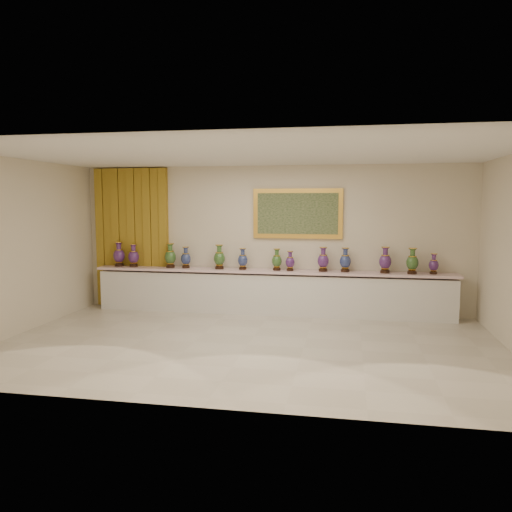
{
  "coord_description": "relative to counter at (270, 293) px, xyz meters",
  "views": [
    {
      "loc": [
        1.54,
        -7.58,
        2.25
      ],
      "look_at": [
        -0.18,
        1.7,
        1.24
      ],
      "focal_mm": 35.0,
      "sensor_mm": 36.0,
      "label": 1
    }
  ],
  "objects": [
    {
      "name": "vase_9",
      "position": [
        1.49,
        0.01,
        0.68
      ],
      "size": [
        0.24,
        0.24,
        0.48
      ],
      "rotation": [
        0.0,
        0.0,
        0.1
      ],
      "color": "black",
      "rests_on": "counter"
    },
    {
      "name": "counter",
      "position": [
        0.0,
        0.0,
        0.0
      ],
      "size": [
        7.28,
        0.48,
        0.9
      ],
      "color": "white",
      "rests_on": "ground"
    },
    {
      "name": "vase_7",
      "position": [
        0.41,
        -0.03,
        0.64
      ],
      "size": [
        0.19,
        0.19,
        0.39
      ],
      "rotation": [
        0.0,
        0.0,
        0.04
      ],
      "color": "black",
      "rests_on": "counter"
    },
    {
      "name": "vase_6",
      "position": [
        0.14,
        -0.02,
        0.66
      ],
      "size": [
        0.23,
        0.23,
        0.44
      ],
      "rotation": [
        0.0,
        0.0,
        -0.15
      ],
      "color": "black",
      "rests_on": "counter"
    },
    {
      "name": "vase_10",
      "position": [
        2.25,
        -0.01,
        0.69
      ],
      "size": [
        0.25,
        0.25,
        0.51
      ],
      "rotation": [
        0.0,
        0.0,
        -0.07
      ],
      "color": "black",
      "rests_on": "counter"
    },
    {
      "name": "vase_5",
      "position": [
        -0.56,
        -0.02,
        0.66
      ],
      "size": [
        0.22,
        0.22,
        0.43
      ],
      "rotation": [
        0.0,
        0.0,
        0.09
      ],
      "color": "black",
      "rests_on": "counter"
    },
    {
      "name": "vase_1",
      "position": [
        -2.93,
        -0.0,
        0.68
      ],
      "size": [
        0.29,
        0.29,
        0.49
      ],
      "rotation": [
        0.0,
        0.0,
        -0.33
      ],
      "color": "black",
      "rests_on": "counter"
    },
    {
      "name": "vase_3",
      "position": [
        -1.77,
        0.01,
        0.66
      ],
      "size": [
        0.25,
        0.25,
        0.44
      ],
      "rotation": [
        0.0,
        0.0,
        0.23
      ],
      "color": "black",
      "rests_on": "counter"
    },
    {
      "name": "vase_4",
      "position": [
        -1.04,
        -0.04,
        0.69
      ],
      "size": [
        0.26,
        0.26,
        0.5
      ],
      "rotation": [
        0.0,
        0.0,
        -0.14
      ],
      "color": "black",
      "rests_on": "counter"
    },
    {
      "name": "label_card",
      "position": [
        -1.47,
        -0.14,
        0.47
      ],
      "size": [
        0.1,
        0.06,
        0.0
      ],
      "primitive_type": "cube",
      "color": "white",
      "rests_on": "counter"
    },
    {
      "name": "vase_8",
      "position": [
        1.06,
        -0.0,
        0.68
      ],
      "size": [
        0.27,
        0.27,
        0.48
      ],
      "rotation": [
        0.0,
        0.0,
        0.26
      ],
      "color": "black",
      "rests_on": "counter"
    },
    {
      "name": "vase_0",
      "position": [
        -3.27,
        0.01,
        0.7
      ],
      "size": [
        0.27,
        0.27,
        0.52
      ],
      "rotation": [
        0.0,
        0.0,
        0.11
      ],
      "color": "black",
      "rests_on": "counter"
    },
    {
      "name": "vase_12",
      "position": [
        3.15,
        0.01,
        0.64
      ],
      "size": [
        0.23,
        0.23,
        0.39
      ],
      "rotation": [
        0.0,
        0.0,
        -0.29
      ],
      "color": "black",
      "rests_on": "counter"
    },
    {
      "name": "ground",
      "position": [
        0.0,
        -2.27,
        -0.44
      ],
      "size": [
        8.0,
        8.0,
        0.0
      ],
      "primitive_type": "plane",
      "color": "beige",
      "rests_on": "ground"
    },
    {
      "name": "vase_11",
      "position": [
        2.75,
        -0.05,
        0.69
      ],
      "size": [
        0.24,
        0.24,
        0.5
      ],
      "rotation": [
        0.0,
        0.0,
        -0.04
      ],
      "color": "black",
      "rests_on": "counter"
    },
    {
      "name": "room",
      "position": [
        -2.46,
        0.17,
        1.15
      ],
      "size": [
        8.0,
        8.0,
        8.0
      ],
      "color": "beige",
      "rests_on": "ground"
    },
    {
      "name": "vase_2",
      "position": [
        -2.11,
        -0.01,
        0.69
      ],
      "size": [
        0.27,
        0.27,
        0.51
      ],
      "rotation": [
        0.0,
        0.0,
        -0.16
      ],
      "color": "black",
      "rests_on": "counter"
    }
  ]
}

